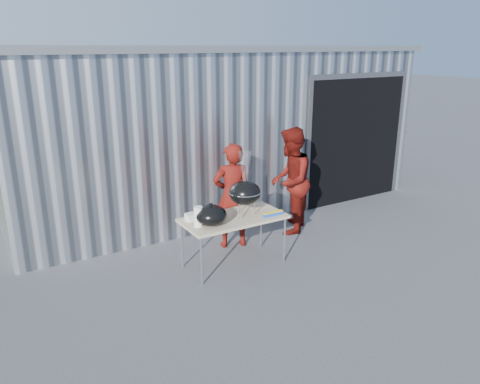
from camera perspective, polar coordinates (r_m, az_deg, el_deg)
ground at (r=6.95m, az=3.47°, el=-9.25°), size 80.00×80.00×0.00m
building at (r=10.76m, az=-6.43°, el=8.98°), size 8.20×6.20×3.10m
folding_table at (r=6.76m, az=-0.78°, el=-3.39°), size 1.50×0.75×0.75m
kettle_grill at (r=6.69m, az=0.59°, el=0.48°), size 0.47×0.47×0.94m
grill_lid at (r=6.43m, az=-3.56°, el=-2.83°), size 0.44×0.44×0.32m
paper_towels at (r=6.40m, az=-5.11°, el=-3.00°), size 0.12×0.12×0.28m
white_tub at (r=6.66m, az=-5.74°, el=-3.01°), size 0.20×0.15×0.10m
foil_box at (r=6.81m, az=4.04°, el=-2.66°), size 0.32×0.05×0.06m
person_cook at (r=7.37m, az=-0.96°, el=-0.48°), size 0.70×0.56×1.69m
person_bystander at (r=8.00m, az=6.13°, el=1.38°), size 1.12×1.11×1.83m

